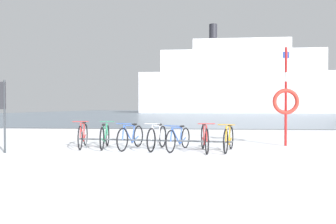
{
  "coord_description": "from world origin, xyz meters",
  "views": [
    {
      "loc": [
        1.39,
        -6.85,
        1.24
      ],
      "look_at": [
        0.65,
        3.22,
        1.09
      ],
      "focal_mm": 31.18,
      "sensor_mm": 36.0,
      "label": 1
    }
  ],
  "objects": [
    {
      "name": "bicycle_2",
      "position": [
        -0.35,
        1.74,
        0.36
      ],
      "size": [
        0.58,
        1.7,
        0.79
      ],
      "color": "black",
      "rests_on": "ground"
    },
    {
      "name": "ground",
      "position": [
        0.0,
        53.9,
        -0.04
      ],
      "size": [
        80.0,
        132.0,
        0.08
      ],
      "color": "white"
    },
    {
      "name": "bicycle_6",
      "position": [
        2.5,
        1.49,
        0.36
      ],
      "size": [
        0.59,
        1.56,
        0.79
      ],
      "color": "black",
      "rests_on": "ground"
    },
    {
      "name": "bicycle_1",
      "position": [
        -1.2,
        1.93,
        0.36
      ],
      "size": [
        0.46,
        1.71,
        0.8
      ],
      "color": "black",
      "rests_on": "ground"
    },
    {
      "name": "bicycle_0",
      "position": [
        -1.89,
        1.92,
        0.38
      ],
      "size": [
        0.5,
        1.68,
        0.84
      ],
      "color": "black",
      "rests_on": "ground"
    },
    {
      "name": "ferry_ship",
      "position": [
        14.07,
        64.02,
        7.12
      ],
      "size": [
        49.27,
        11.05,
        21.23
      ],
      "color": "white",
      "rests_on": "ground"
    },
    {
      "name": "bicycle_5",
      "position": [
        1.82,
        1.36,
        0.37
      ],
      "size": [
        0.46,
        1.69,
        0.82
      ],
      "color": "black",
      "rests_on": "ground"
    },
    {
      "name": "bicycle_4",
      "position": [
        1.08,
        1.57,
        0.34
      ],
      "size": [
        0.71,
        1.6,
        0.75
      ],
      "color": "black",
      "rests_on": "ground"
    },
    {
      "name": "bike_rack",
      "position": [
        0.31,
        1.62,
        0.27
      ],
      "size": [
        4.59,
        0.53,
        0.31
      ],
      "color": "#4C5156",
      "rests_on": "ground"
    },
    {
      "name": "bicycle_3",
      "position": [
        0.45,
        1.66,
        0.36
      ],
      "size": [
        0.53,
        1.68,
        0.8
      ],
      "color": "black",
      "rests_on": "ground"
    },
    {
      "name": "rescue_post",
      "position": [
        4.52,
        2.88,
        1.5
      ],
      "size": [
        0.85,
        0.13,
        3.2
      ],
      "color": "red",
      "rests_on": "ground"
    }
  ]
}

